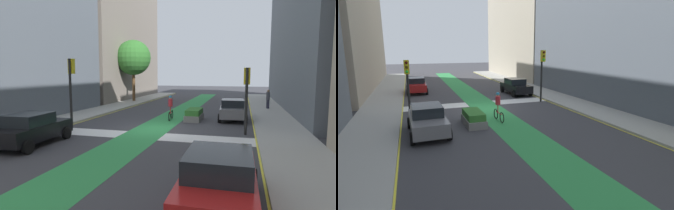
# 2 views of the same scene
# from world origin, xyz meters

# --- Properties ---
(ground_plane) EXTENTS (120.00, 120.00, 0.00)m
(ground_plane) POSITION_xyz_m (0.00, 0.00, 0.00)
(ground_plane) COLOR #38383D
(bike_lane_paint) EXTENTS (2.40, 60.00, 0.01)m
(bike_lane_paint) POSITION_xyz_m (-0.25, 0.00, 0.00)
(bike_lane_paint) COLOR #2D8C47
(bike_lane_paint) RESTS_ON ground_plane
(crosswalk_band) EXTENTS (12.00, 1.80, 0.01)m
(crosswalk_band) POSITION_xyz_m (0.00, -2.00, 0.00)
(crosswalk_band) COLOR silver
(crosswalk_band) RESTS_ON ground_plane
(sidewalk_left) EXTENTS (3.00, 60.00, 0.15)m
(sidewalk_left) POSITION_xyz_m (-7.50, 0.00, 0.07)
(sidewalk_left) COLOR #9E9E99
(sidewalk_left) RESTS_ON ground_plane
(curb_stripe_left) EXTENTS (0.16, 60.00, 0.01)m
(curb_stripe_left) POSITION_xyz_m (-6.00, 0.00, 0.01)
(curb_stripe_left) COLOR yellow
(curb_stripe_left) RESTS_ON ground_plane
(sidewalk_right) EXTENTS (3.00, 60.00, 0.15)m
(sidewalk_right) POSITION_xyz_m (7.50, 0.00, 0.07)
(sidewalk_right) COLOR #9E9E99
(sidewalk_right) RESTS_ON ground_plane
(curb_stripe_right) EXTENTS (0.16, 60.00, 0.01)m
(curb_stripe_right) POSITION_xyz_m (6.00, 0.00, 0.01)
(curb_stripe_right) COLOR yellow
(curb_stripe_right) RESTS_ON ground_plane
(buildings_left_row) EXTENTS (9.99, 59.33, 16.77)m
(buildings_left_row) POSITION_xyz_m (-13.36, 2.29, 7.78)
(buildings_left_row) COLOR #B2A893
(buildings_left_row) RESTS_ON ground_plane
(traffic_signal_near_right) EXTENTS (0.35, 0.52, 3.81)m
(traffic_signal_near_right) POSITION_xyz_m (5.42, -0.14, 2.69)
(traffic_signal_near_right) COLOR black
(traffic_signal_near_right) RESTS_ON ground_plane
(traffic_signal_near_left) EXTENTS (0.35, 0.52, 4.41)m
(traffic_signal_near_left) POSITION_xyz_m (-5.37, -0.96, 3.09)
(traffic_signal_near_left) COLOR black
(traffic_signal_near_left) RESTS_ON ground_plane
(car_black_left_near) EXTENTS (2.17, 4.27, 1.57)m
(car_black_left_near) POSITION_xyz_m (-4.70, -5.33, 0.80)
(car_black_left_near) COLOR black
(car_black_left_near) RESTS_ON ground_plane
(car_grey_right_far) EXTENTS (2.17, 4.27, 1.57)m
(car_grey_right_far) POSITION_xyz_m (4.51, 4.72, 0.80)
(car_grey_right_far) COLOR slate
(car_grey_right_far) RESTS_ON ground_plane
(car_red_right_near) EXTENTS (2.04, 4.21, 1.57)m
(car_red_right_near) POSITION_xyz_m (4.69, -9.57, 0.80)
(car_red_right_near) COLOR #A51919
(car_red_right_near) RESTS_ON ground_plane
(cyclist_in_lane) EXTENTS (0.32, 1.73, 1.86)m
(cyclist_in_lane) POSITION_xyz_m (0.02, 3.48, 0.97)
(cyclist_in_lane) COLOR black
(cyclist_in_lane) RESTS_ON ground_plane
(median_planter) EXTENTS (1.11, 2.52, 0.85)m
(median_planter) POSITION_xyz_m (1.75, 3.88, 0.40)
(median_planter) COLOR slate
(median_planter) RESTS_ON ground_plane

